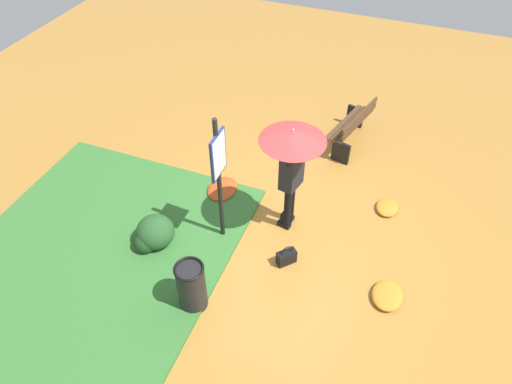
# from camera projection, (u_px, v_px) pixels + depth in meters

# --- Properties ---
(ground_plane) EXTENTS (18.00, 18.00, 0.00)m
(ground_plane) POSITION_uv_depth(u_px,v_px,m) (285.00, 232.00, 7.63)
(ground_plane) COLOR #B27A33
(grass_verge) EXTENTS (4.80, 4.00, 0.05)m
(grass_verge) POSITION_uv_depth(u_px,v_px,m) (92.00, 259.00, 7.19)
(grass_verge) COLOR #387533
(grass_verge) RESTS_ON ground_plane
(person_with_umbrella) EXTENTS (0.96, 0.96, 2.04)m
(person_with_umbrella) POSITION_uv_depth(u_px,v_px,m) (292.00, 154.00, 6.65)
(person_with_umbrella) COLOR black
(person_with_umbrella) RESTS_ON ground_plane
(info_sign_post) EXTENTS (0.44, 0.07, 2.30)m
(info_sign_post) POSITION_uv_depth(u_px,v_px,m) (219.00, 169.00, 6.58)
(info_sign_post) COLOR black
(info_sign_post) RESTS_ON ground_plane
(handbag) EXTENTS (0.31, 0.31, 0.37)m
(handbag) POSITION_uv_depth(u_px,v_px,m) (286.00, 257.00, 7.09)
(handbag) COLOR black
(handbag) RESTS_ON ground_plane
(park_bench) EXTENTS (1.43, 0.72, 0.75)m
(park_bench) POSITION_uv_depth(u_px,v_px,m) (351.00, 126.00, 9.09)
(park_bench) COLOR black
(park_bench) RESTS_ON ground_plane
(trash_bin) EXTENTS (0.42, 0.42, 0.83)m
(trash_bin) POSITION_uv_depth(u_px,v_px,m) (192.00, 286.00, 6.36)
(trash_bin) COLOR black
(trash_bin) RESTS_ON ground_plane
(shrub_cluster) EXTENTS (0.66, 0.60, 0.54)m
(shrub_cluster) POSITION_uv_depth(u_px,v_px,m) (153.00, 234.00, 7.27)
(shrub_cluster) COLOR #285628
(shrub_cluster) RESTS_ON ground_plane
(leaf_pile_near_person) EXTENTS (0.46, 0.37, 0.10)m
(leaf_pile_near_person) POSITION_uv_depth(u_px,v_px,m) (387.00, 207.00, 7.97)
(leaf_pile_near_person) COLOR #C68428
(leaf_pile_near_person) RESTS_ON ground_plane
(leaf_pile_by_bench) EXTENTS (0.65, 0.52, 0.14)m
(leaf_pile_by_bench) POSITION_uv_depth(u_px,v_px,m) (222.00, 189.00, 8.28)
(leaf_pile_by_bench) COLOR #B74C1E
(leaf_pile_by_bench) RESTS_ON ground_plane
(leaf_pile_far_path) EXTENTS (0.55, 0.44, 0.12)m
(leaf_pile_far_path) POSITION_uv_depth(u_px,v_px,m) (387.00, 295.00, 6.67)
(leaf_pile_far_path) COLOR #C68428
(leaf_pile_far_path) RESTS_ON ground_plane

